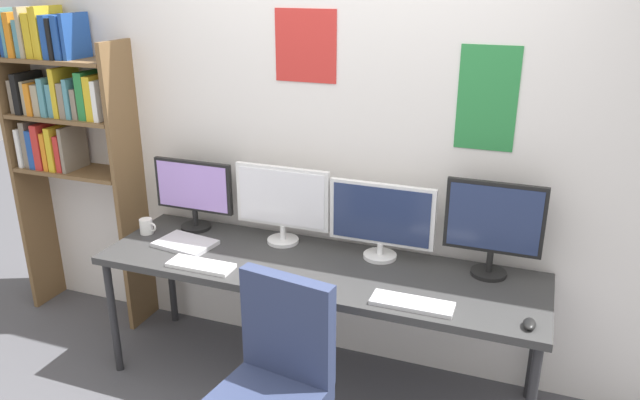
{
  "coord_description": "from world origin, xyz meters",
  "views": [
    {
      "loc": [
        1.03,
        -2.09,
        2.18
      ],
      "look_at": [
        0.0,
        0.65,
        1.09
      ],
      "focal_mm": 34.23,
      "sensor_mm": 36.0,
      "label": 1
    }
  ],
  "objects": [
    {
      "name": "wall_back",
      "position": [
        0.0,
        1.02,
        1.3
      ],
      "size": [
        4.75,
        0.11,
        2.6
      ],
      "color": "silver",
      "rests_on": "ground_plane"
    },
    {
      "name": "desk",
      "position": [
        0.0,
        0.6,
        0.69
      ],
      "size": [
        2.35,
        0.68,
        0.74
      ],
      "color": "#333333",
      "rests_on": "ground_plane"
    },
    {
      "name": "bookshelf",
      "position": [
        -1.77,
        0.83,
        1.34
      ],
      "size": [
        0.83,
        0.28,
        2.01
      ],
      "color": "brown",
      "rests_on": "ground_plane"
    },
    {
      "name": "monitor_far_left",
      "position": [
        -0.86,
        0.81,
        0.98
      ],
      "size": [
        0.5,
        0.18,
        0.42
      ],
      "color": "black",
      "rests_on": "desk"
    },
    {
      "name": "monitor_center_left",
      "position": [
        -0.29,
        0.81,
        0.99
      ],
      "size": [
        0.55,
        0.18,
        0.45
      ],
      "color": "silver",
      "rests_on": "desk"
    },
    {
      "name": "monitor_center_right",
      "position": [
        0.29,
        0.81,
        0.97
      ],
      "size": [
        0.57,
        0.18,
        0.42
      ],
      "color": "silver",
      "rests_on": "desk"
    },
    {
      "name": "monitor_far_right",
      "position": [
        0.86,
        0.81,
        1.02
      ],
      "size": [
        0.48,
        0.18,
        0.49
      ],
      "color": "black",
      "rests_on": "desk"
    },
    {
      "name": "keyboard_left",
      "position": [
        -0.56,
        0.37,
        0.75
      ],
      "size": [
        0.36,
        0.13,
        0.02
      ],
      "primitive_type": "cube",
      "color": "silver",
      "rests_on": "desk"
    },
    {
      "name": "keyboard_right",
      "position": [
        0.56,
        0.37,
        0.75
      ],
      "size": [
        0.38,
        0.13,
        0.02
      ],
      "primitive_type": "cube",
      "color": "silver",
      "rests_on": "desk"
    },
    {
      "name": "mouse_left_side",
      "position": [
        1.08,
        0.37,
        0.76
      ],
      "size": [
        0.06,
        0.1,
        0.03
      ],
      "primitive_type": "ellipsoid",
      "color": "black",
      "rests_on": "desk"
    },
    {
      "name": "mouse_right_side",
      "position": [
        -0.25,
        0.35,
        0.76
      ],
      "size": [
        0.06,
        0.1,
        0.03
      ],
      "primitive_type": "ellipsoid",
      "color": "silver",
      "rests_on": "desk"
    },
    {
      "name": "laptop_closed",
      "position": [
        -0.78,
        0.57,
        0.75
      ],
      "size": [
        0.35,
        0.26,
        0.02
      ],
      "primitive_type": "cube",
      "rotation": [
        0.0,
        0.0,
        -0.14
      ],
      "color": "silver",
      "rests_on": "desk"
    },
    {
      "name": "coffee_mug",
      "position": [
        -1.09,
        0.64,
        0.79
      ],
      "size": [
        0.11,
        0.08,
        0.09
      ],
      "color": "white",
      "rests_on": "desk"
    }
  ]
}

